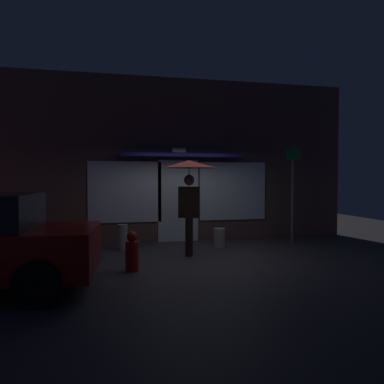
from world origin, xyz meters
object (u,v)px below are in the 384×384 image
(sidewalk_bollard, at_px, (123,237))
(fire_hydrant, at_px, (132,253))
(street_sign_post, at_px, (293,188))
(sidewalk_bollard_2, at_px, (219,238))
(person_with_umbrella, at_px, (189,180))

(sidewalk_bollard, bearing_deg, fire_hydrant, -88.29)
(street_sign_post, bearing_deg, sidewalk_bollard, 179.76)
(sidewalk_bollard, relative_size, sidewalk_bollard_2, 1.31)
(person_with_umbrella, height_order, street_sign_post, street_sign_post)
(sidewalk_bollard_2, bearing_deg, person_with_umbrella, -139.52)
(person_with_umbrella, height_order, fire_hydrant, person_with_umbrella)
(sidewalk_bollard, distance_m, sidewalk_bollard_2, 2.36)
(street_sign_post, distance_m, fire_hydrant, 4.95)
(person_with_umbrella, xyz_separation_m, fire_hydrant, (-1.34, -1.15, -1.33))
(street_sign_post, bearing_deg, sidewalk_bollard_2, -176.04)
(sidewalk_bollard_2, bearing_deg, fire_hydrant, -139.36)
(street_sign_post, bearing_deg, fire_hydrant, -154.13)
(sidewalk_bollard, height_order, sidewalk_bollard_2, sidewalk_bollard)
(person_with_umbrella, distance_m, sidewalk_bollard_2, 1.90)
(sidewalk_bollard, bearing_deg, street_sign_post, -0.24)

